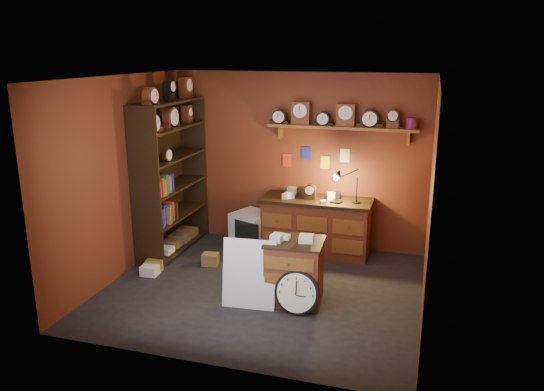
{
  "coord_description": "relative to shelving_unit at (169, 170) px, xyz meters",
  "views": [
    {
      "loc": [
        1.94,
        -6.04,
        3.02
      ],
      "look_at": [
        0.02,
        0.35,
        1.17
      ],
      "focal_mm": 35.0,
      "sensor_mm": 36.0,
      "label": 1
    }
  ],
  "objects": [
    {
      "name": "big_round_clock",
      "position": [
        2.38,
        -1.49,
        -0.99
      ],
      "size": [
        0.53,
        0.17,
        0.54
      ],
      "color": "black",
      "rests_on": "ground"
    },
    {
      "name": "low_cabinet",
      "position": [
        2.27,
        -1.19,
        -0.82
      ],
      "size": [
        0.73,
        0.62,
        0.88
      ],
      "rotation": [
        0.0,
        0.0,
        0.06
      ],
      "color": "brown",
      "rests_on": "ground"
    },
    {
      "name": "workbench",
      "position": [
        2.18,
        0.49,
        -0.78
      ],
      "size": [
        1.65,
        0.66,
        1.36
      ],
      "color": "brown",
      "rests_on": "ground"
    },
    {
      "name": "floor_box_b",
      "position": [
        0.16,
        -0.97,
        -1.19
      ],
      "size": [
        0.24,
        0.29,
        0.14
      ],
      "primitive_type": "cube",
      "rotation": [
        0.0,
        0.0,
        0.06
      ],
      "color": "white",
      "rests_on": "ground"
    },
    {
      "name": "floor",
      "position": [
        1.79,
        -0.98,
        -1.25
      ],
      "size": [
        4.0,
        4.0,
        0.0
      ],
      "primitive_type": "plane",
      "color": "black",
      "rests_on": "ground"
    },
    {
      "name": "floor_box_a",
      "position": [
        0.14,
        -0.84,
        -1.18
      ],
      "size": [
        0.28,
        0.25,
        0.15
      ],
      "primitive_type": "cube",
      "rotation": [
        0.0,
        0.0,
        0.21
      ],
      "color": "olive",
      "rests_on": "ground"
    },
    {
      "name": "room_shell",
      "position": [
        1.84,
        -0.87,
        0.47
      ],
      "size": [
        4.02,
        3.62,
        2.71
      ],
      "color": "maroon",
      "rests_on": "ground"
    },
    {
      "name": "white_panel",
      "position": [
        1.78,
        -1.48,
        -1.25
      ],
      "size": [
        0.66,
        0.23,
        0.85
      ],
      "primitive_type": "cube",
      "rotation": [
        -0.17,
        0.0,
        0.08
      ],
      "color": "silver",
      "rests_on": "ground"
    },
    {
      "name": "mini_fridge",
      "position": [
        1.18,
        0.41,
        -0.97
      ],
      "size": [
        0.7,
        0.72,
        0.56
      ],
      "rotation": [
        0.0,
        0.0,
        -0.36
      ],
      "color": "silver",
      "rests_on": "ground"
    },
    {
      "name": "floor_box_c",
      "position": [
        0.82,
        -0.44,
        -1.17
      ],
      "size": [
        0.25,
        0.22,
        0.17
      ],
      "primitive_type": "cube",
      "rotation": [
        0.0,
        0.0,
        0.15
      ],
      "color": "olive",
      "rests_on": "ground"
    },
    {
      "name": "shelving_unit",
      "position": [
        0.0,
        0.0,
        0.0
      ],
      "size": [
        0.47,
        1.6,
        2.58
      ],
      "color": "black",
      "rests_on": "ground"
    }
  ]
}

